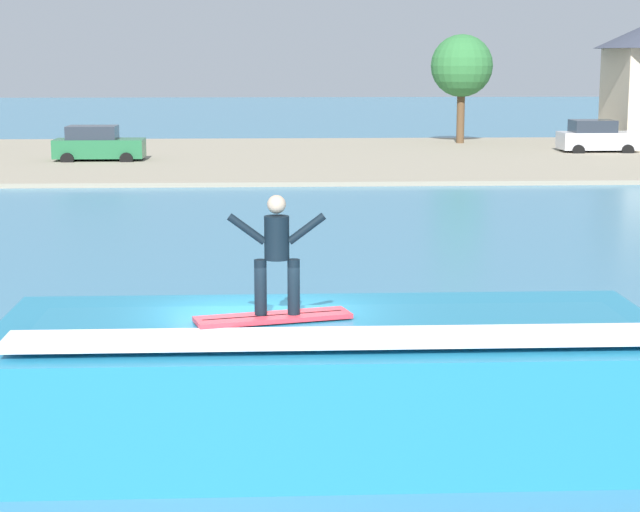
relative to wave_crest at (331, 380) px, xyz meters
The scene contains 8 objects.
ground_plane 1.34m from the wave_crest, 156.79° to the left, with size 260.00×260.00×0.00m, color teal.
wave_crest is the anchor object (origin of this frame).
surfboard 1.35m from the wave_crest, 147.70° to the right, with size 2.08×0.99×0.06m.
surfer 2.07m from the wave_crest, 147.73° to the right, with size 1.26×0.32×1.55m.
shoreline_bank 42.23m from the wave_crest, 91.29° to the left, with size 120.00×24.41×0.19m.
car_near_shore 41.12m from the wave_crest, 102.61° to the left, with size 4.31×2.27×1.86m.
car_far_shore 46.93m from the wave_crest, 69.16° to the left, with size 4.02×2.30×1.86m.
tree_short_bushy 51.32m from the wave_crest, 78.14° to the left, with size 3.58×3.58×6.43m.
Camera 1 is at (0.09, -14.87, 5.15)m, focal length 62.50 mm.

